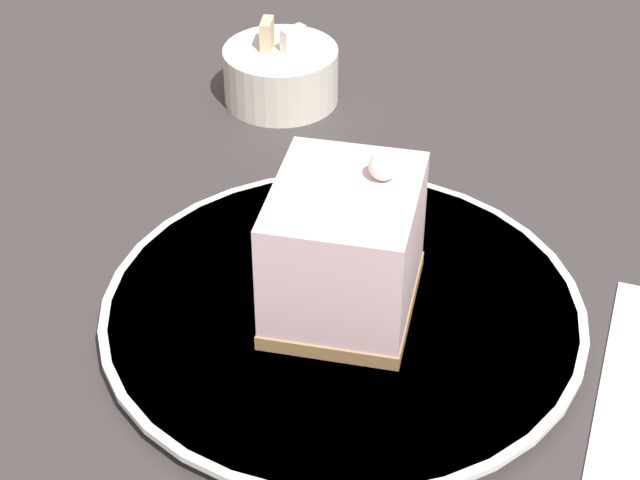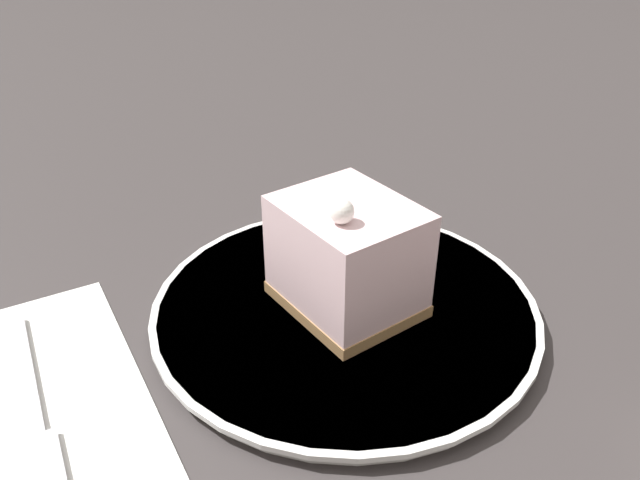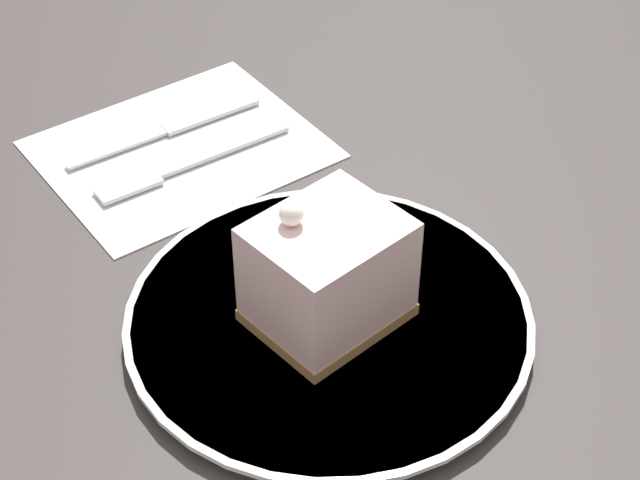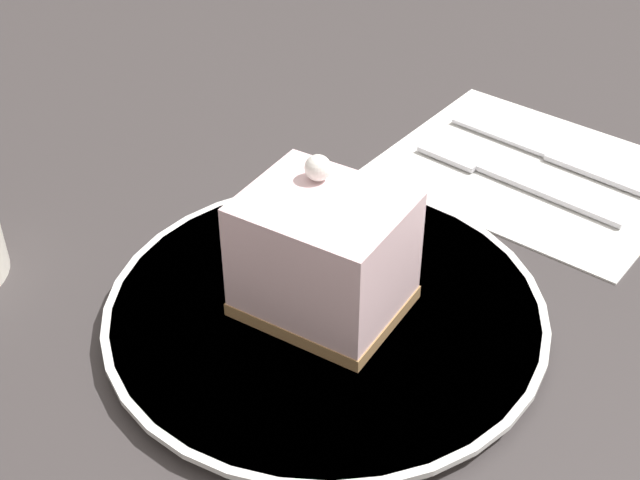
{
  "view_description": "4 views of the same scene",
  "coord_description": "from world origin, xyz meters",
  "px_view_note": "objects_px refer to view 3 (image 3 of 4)",
  "views": [
    {
      "loc": [
        0.17,
        -0.45,
        0.42
      ],
      "look_at": [
        -0.02,
        -0.04,
        0.07
      ],
      "focal_mm": 60.0,
      "sensor_mm": 36.0,
      "label": 1
    },
    {
      "loc": [
        0.15,
        0.31,
        0.29
      ],
      "look_at": [
        -0.0,
        -0.04,
        0.06
      ],
      "focal_mm": 35.0,
      "sensor_mm": 36.0,
      "label": 2
    },
    {
      "loc": [
        -0.46,
        0.24,
        0.53
      ],
      "look_at": [
        -0.0,
        -0.02,
        0.07
      ],
      "focal_mm": 60.0,
      "sensor_mm": 36.0,
      "label": 3
    },
    {
      "loc": [
        -0.32,
        -0.31,
        0.39
      ],
      "look_at": [
        -0.0,
        -0.01,
        0.05
      ],
      "focal_mm": 50.0,
      "sensor_mm": 36.0,
      "label": 4
    }
  ],
  "objects_px": {
    "fork": "(178,167)",
    "plate": "(329,321)",
    "cake_slice": "(327,273)",
    "knife": "(183,125)"
  },
  "relations": [
    {
      "from": "cake_slice",
      "to": "knife",
      "type": "bearing_deg",
      "value": -15.17
    },
    {
      "from": "cake_slice",
      "to": "fork",
      "type": "distance_m",
      "value": 0.22
    },
    {
      "from": "cake_slice",
      "to": "knife",
      "type": "relative_size",
      "value": 0.62
    },
    {
      "from": "cake_slice",
      "to": "knife",
      "type": "distance_m",
      "value": 0.27
    },
    {
      "from": "fork",
      "to": "cake_slice",
      "type": "bearing_deg",
      "value": 179.96
    },
    {
      "from": "knife",
      "to": "plate",
      "type": "bearing_deg",
      "value": 173.5
    },
    {
      "from": "cake_slice",
      "to": "fork",
      "type": "bearing_deg",
      "value": -8.41
    },
    {
      "from": "plate",
      "to": "knife",
      "type": "relative_size",
      "value": 1.55
    },
    {
      "from": "fork",
      "to": "plate",
      "type": "bearing_deg",
      "value": -179.66
    },
    {
      "from": "plate",
      "to": "fork",
      "type": "bearing_deg",
      "value": 4.35
    }
  ]
}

